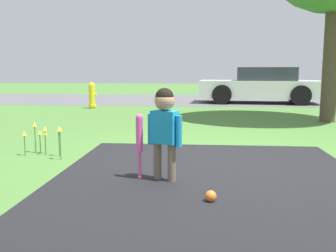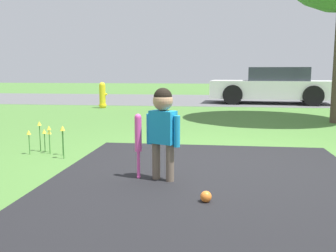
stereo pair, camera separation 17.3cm
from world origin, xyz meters
name	(u,v)px [view 1 (the left image)]	position (x,y,z in m)	size (l,w,h in m)	color
ground_plane	(223,161)	(0.00, 0.00, 0.00)	(60.00, 60.00, 0.00)	#477533
street_strip	(208,100)	(0.00, 10.33, 0.00)	(40.00, 6.00, 0.01)	#59595B
child	(165,121)	(-0.66, -0.93, 0.62)	(0.36, 0.24, 0.96)	#6B5B4C
baseball_bat	(139,137)	(-0.92, -0.90, 0.45)	(0.07, 0.07, 0.69)	#E54CA5
sports_ball	(211,196)	(-0.20, -1.53, 0.05)	(0.10, 0.10, 0.10)	orange
fire_hydrant	(92,96)	(-3.60, 6.48, 0.39)	(0.27, 0.24, 0.79)	yellow
parked_car	(261,86)	(1.81, 8.88, 0.60)	(4.28, 2.11, 1.26)	silver
flower_bed	(44,132)	(-2.39, 0.11, 0.31)	(0.62, 0.44, 0.43)	#38702D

